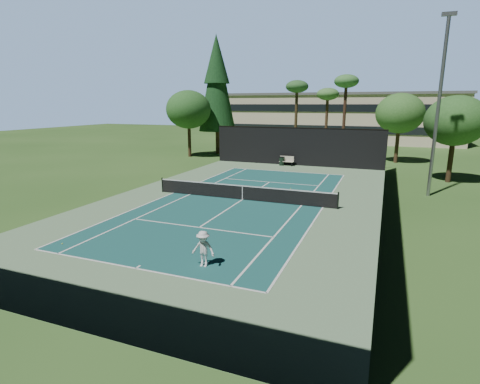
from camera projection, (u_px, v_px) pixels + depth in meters
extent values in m
plane|color=#305821|center=(242.00, 200.00, 25.72)|extent=(160.00, 160.00, 0.00)
cube|color=#658B61|center=(242.00, 200.00, 25.72)|extent=(18.00, 32.00, 0.01)
cube|color=#1A5350|center=(242.00, 200.00, 25.71)|extent=(10.97, 23.77, 0.01)
cube|color=white|center=(136.00, 268.00, 14.94)|extent=(10.97, 0.10, 0.01)
cube|color=white|center=(286.00, 171.00, 36.48)|extent=(10.97, 0.10, 0.01)
cube|color=white|center=(199.00, 227.00, 19.91)|extent=(8.23, 0.10, 0.01)
cube|color=white|center=(270.00, 182.00, 31.51)|extent=(8.23, 0.10, 0.01)
cube|color=white|center=(173.00, 193.00, 27.66)|extent=(0.10, 23.77, 0.01)
cube|color=white|center=(323.00, 207.00, 23.76)|extent=(0.10, 23.77, 0.01)
cube|color=white|center=(190.00, 194.00, 27.17)|extent=(0.10, 23.77, 0.01)
cube|color=white|center=(302.00, 205.00, 24.25)|extent=(0.10, 23.77, 0.01)
cube|color=white|center=(242.00, 200.00, 25.71)|extent=(0.10, 12.80, 0.01)
cube|color=white|center=(138.00, 267.00, 15.08)|extent=(0.10, 0.30, 0.01)
cube|color=white|center=(286.00, 172.00, 36.35)|extent=(0.10, 0.30, 0.01)
cylinder|color=black|center=(162.00, 185.00, 27.86)|extent=(0.10, 0.10, 1.10)
cylinder|color=black|center=(338.00, 201.00, 23.32)|extent=(0.10, 0.10, 1.10)
cube|color=black|center=(242.00, 193.00, 25.60)|extent=(12.80, 0.02, 0.92)
cube|color=white|center=(242.00, 186.00, 25.49)|extent=(12.80, 0.04, 0.07)
cube|color=white|center=(242.00, 193.00, 25.60)|extent=(0.05, 0.03, 0.92)
cube|color=black|center=(296.00, 147.00, 39.76)|extent=(18.00, 0.04, 4.00)
cube|color=black|center=(43.00, 262.00, 10.76)|extent=(18.00, 0.04, 4.00)
cube|color=black|center=(385.00, 181.00, 22.06)|extent=(0.04, 32.00, 4.00)
cube|color=black|center=(132.00, 164.00, 28.46)|extent=(0.04, 32.00, 4.00)
cube|color=black|center=(297.00, 128.00, 39.30)|extent=(18.00, 0.06, 0.06)
imported|color=white|center=(203.00, 249.00, 15.01)|extent=(0.99, 0.59, 1.51)
sphere|color=#E4F136|center=(62.00, 244.00, 17.54)|extent=(0.07, 0.07, 0.07)
sphere|color=#DAEC35|center=(251.00, 190.00, 28.57)|extent=(0.06, 0.06, 0.06)
sphere|color=yellow|center=(291.00, 189.00, 28.96)|extent=(0.08, 0.08, 0.08)
sphere|color=#CBEC35|center=(204.00, 181.00, 31.86)|extent=(0.07, 0.07, 0.07)
cube|color=beige|center=(286.00, 162.00, 39.85)|extent=(1.50, 0.45, 0.05)
cube|color=beige|center=(287.00, 159.00, 39.97)|extent=(1.50, 0.06, 0.55)
cube|color=black|center=(281.00, 163.00, 40.12)|extent=(0.06, 0.40, 0.42)
cube|color=black|center=(292.00, 164.00, 39.70)|extent=(0.06, 0.40, 0.42)
cylinder|color=black|center=(282.00, 161.00, 40.04)|extent=(0.52, 0.52, 0.90)
cylinder|color=black|center=(282.00, 157.00, 39.93)|extent=(0.56, 0.56, 0.05)
cylinder|color=#4F3821|center=(218.00, 140.00, 49.51)|extent=(0.50, 0.50, 3.60)
cone|color=#143918|center=(217.00, 83.00, 47.86)|extent=(4.80, 4.80, 12.00)
cone|color=#143718|center=(216.00, 59.00, 47.17)|extent=(3.30, 3.30, 6.00)
cylinder|color=#42311C|center=(296.00, 122.00, 47.20)|extent=(0.36, 0.36, 8.55)
ellipsoid|color=#2B5A28|center=(297.00, 86.00, 46.22)|extent=(2.80, 2.80, 1.54)
cylinder|color=#48301E|center=(326.00, 125.00, 47.87)|extent=(0.36, 0.36, 7.65)
ellipsoid|color=#407133|center=(328.00, 94.00, 46.99)|extent=(2.80, 2.80, 1.54)
cylinder|color=#3F271B|center=(344.00, 121.00, 44.11)|extent=(0.36, 0.36, 9.00)
ellipsoid|color=#377133|center=(346.00, 81.00, 43.08)|extent=(2.80, 2.80, 1.54)
cylinder|color=#48301E|center=(397.00, 147.00, 41.70)|extent=(0.40, 0.40, 3.52)
ellipsoid|color=#336427|center=(400.00, 113.00, 40.85)|extent=(5.12, 5.12, 4.35)
cylinder|color=#3F2B1B|center=(450.00, 163.00, 31.24)|extent=(0.40, 0.40, 3.30)
ellipsoid|color=#2B5B23|center=(456.00, 121.00, 30.45)|extent=(4.80, 4.80, 4.08)
cylinder|color=#452E1D|center=(190.00, 142.00, 46.57)|extent=(0.40, 0.40, 3.74)
ellipsoid|color=#265922|center=(189.00, 109.00, 45.68)|extent=(5.44, 5.44, 4.62)
cube|color=beige|center=(335.00, 118.00, 66.49)|extent=(40.00, 12.00, 8.00)
cube|color=#59595B|center=(337.00, 94.00, 65.55)|extent=(40.50, 12.50, 0.40)
cube|color=black|center=(330.00, 129.00, 61.37)|extent=(38.00, 0.15, 1.20)
cube|color=black|center=(331.00, 108.00, 60.59)|extent=(38.00, 0.15, 1.20)
cylinder|color=gray|center=(438.00, 110.00, 25.52)|extent=(0.24, 0.24, 12.00)
cube|color=gray|center=(449.00, 14.00, 24.12)|extent=(0.90, 0.25, 0.25)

